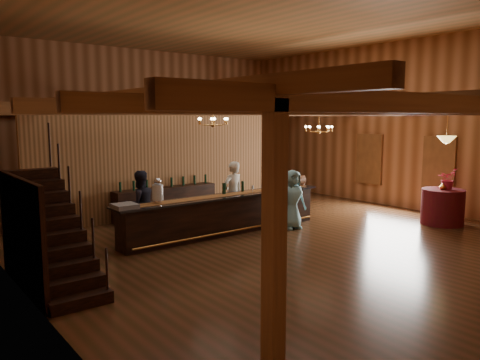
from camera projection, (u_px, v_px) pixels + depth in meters
floor at (260, 232)px, 12.33m from camera, size 14.00×14.00×0.00m
ceiling at (261, 16)px, 11.61m from camera, size 14.00×14.00×0.00m
wall_back at (138, 124)px, 17.43m from camera, size 12.00×0.10×5.50m
wall_left at (4, 132)px, 8.30m from camera, size 0.10×14.00×5.50m
wall_right at (397, 125)px, 15.64m from camera, size 0.10×14.00×5.50m
beam_grid at (248, 108)px, 12.30m from camera, size 11.90×13.90×0.39m
support_posts at (273, 174)px, 11.73m from camera, size 9.20×10.20×3.20m
partition_wall at (175, 165)px, 14.55m from camera, size 9.00×0.18×3.10m
window_right_front at (439, 165)px, 14.52m from camera, size 0.12×1.05×1.75m
window_right_back at (369, 159)px, 16.54m from camera, size 0.12×1.05×1.75m
staircase at (54, 231)px, 8.29m from camera, size 1.00×2.80×2.00m
backroom_boxes at (152, 189)px, 16.38m from camera, size 4.10×0.60×1.10m
tasting_bar at (225, 214)px, 12.15m from camera, size 6.06×0.80×1.02m
beverage_dispenser at (158, 191)px, 10.92m from camera, size 0.26×0.26×0.60m
glass_rack_tray at (125, 206)px, 10.34m from camera, size 0.50×0.50×0.10m
raffle_drum at (300, 180)px, 13.70m from camera, size 0.34×0.24×0.30m
bar_bottle_0 at (224, 189)px, 12.19m from camera, size 0.07×0.07×0.30m
bar_bottle_1 at (224, 189)px, 12.20m from camera, size 0.07×0.07×0.30m
bar_bottle_2 at (243, 187)px, 12.58m from camera, size 0.07×0.07×0.30m
backbar_shelf at (166, 202)px, 14.12m from camera, size 3.30×0.57×0.93m
round_table at (443, 207)px, 13.21m from camera, size 1.16×1.16×1.00m
chandelier_left at (213, 121)px, 11.66m from camera, size 0.80×0.80×0.44m
chandelier_right at (319, 129)px, 13.87m from camera, size 0.80×0.80×0.68m
pendant_lamp at (447, 139)px, 12.96m from camera, size 0.52×0.52×0.90m
bartender at (233, 193)px, 13.07m from camera, size 0.68×0.47×1.80m
staff_second at (140, 205)px, 11.57m from camera, size 0.85×0.67×1.71m
guest at (292, 199)px, 12.65m from camera, size 0.86×0.64×1.61m
floor_plant at (214, 189)px, 15.82m from camera, size 0.81×0.73×1.19m
table_flowers at (447, 179)px, 13.13m from camera, size 0.58×0.52×0.60m
table_vase at (443, 185)px, 13.05m from camera, size 0.15×0.15×0.29m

